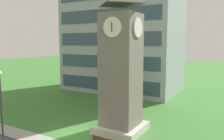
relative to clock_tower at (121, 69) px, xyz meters
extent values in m
plane|color=#3D7A33|center=(-2.88, -2.72, -5.32)|extent=(160.00, 160.00, 0.00)
cube|color=#9EA8B2|center=(-7.98, 15.85, 7.48)|extent=(17.27, 10.27, 25.60)
cube|color=#384C60|center=(-7.98, 10.66, -3.72)|extent=(15.89, 0.10, 1.80)
cube|color=#384C60|center=(-7.98, 10.66, -0.52)|extent=(15.89, 0.10, 1.80)
cube|color=#384C60|center=(-7.98, 10.66, 2.68)|extent=(15.89, 0.10, 1.80)
cube|color=#384C60|center=(-7.98, 10.66, 5.88)|extent=(15.89, 0.10, 1.80)
cube|color=slate|center=(0.00, 0.00, -0.38)|extent=(2.82, 2.82, 9.89)
cube|color=beige|center=(0.00, 0.00, -5.02)|extent=(3.81, 3.81, 0.60)
cylinder|color=white|center=(0.00, -1.47, 3.38)|extent=(1.55, 0.12, 1.55)
cylinder|color=white|center=(1.47, 0.00, 3.38)|extent=(0.12, 1.55, 1.55)
cube|color=black|center=(0.00, -1.54, 3.52)|extent=(0.06, 0.09, 0.47)
cube|color=black|center=(0.00, -1.55, 3.38)|extent=(0.06, 0.06, 0.70)
cube|color=brown|center=(0.50, -3.66, -4.64)|extent=(1.80, 0.06, 0.40)
cylinder|color=#333338|center=(-6.61, -6.51, -2.75)|extent=(0.14, 0.14, 5.15)
cylinder|color=#513823|center=(-3.98, 6.16, -3.99)|extent=(0.37, 0.37, 2.66)
sphere|color=#277029|center=(-3.98, 6.16, -1.45)|extent=(3.44, 3.44, 3.44)
camera|label=1|loc=(8.70, -16.74, 2.26)|focal=36.69mm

